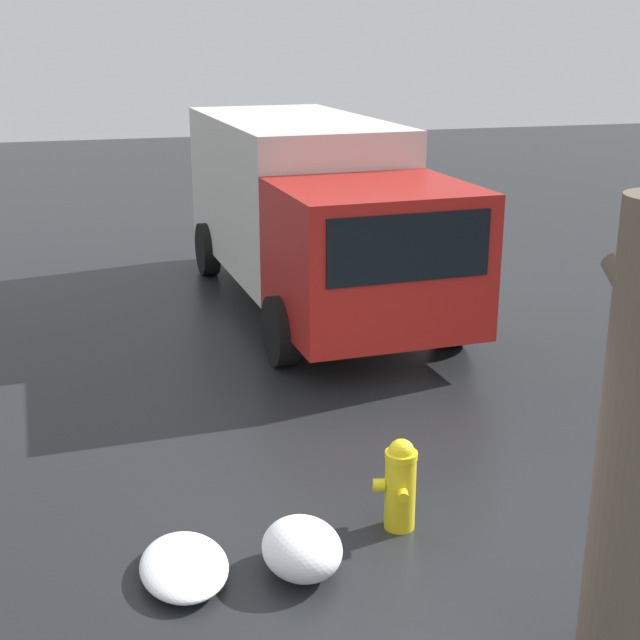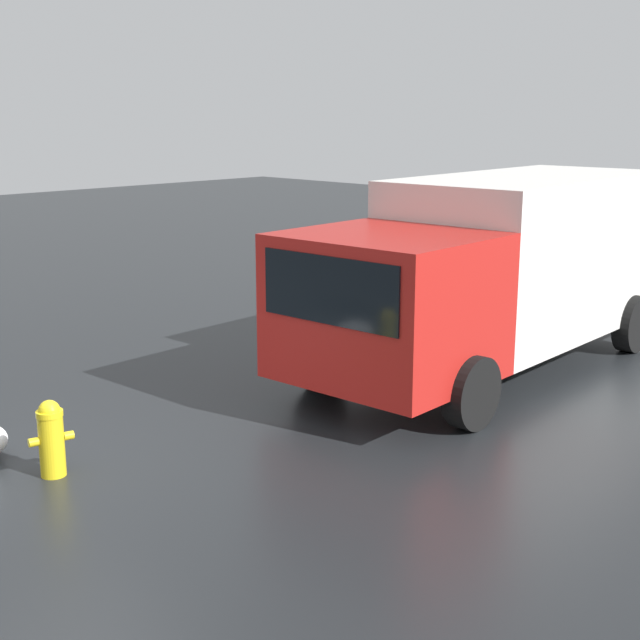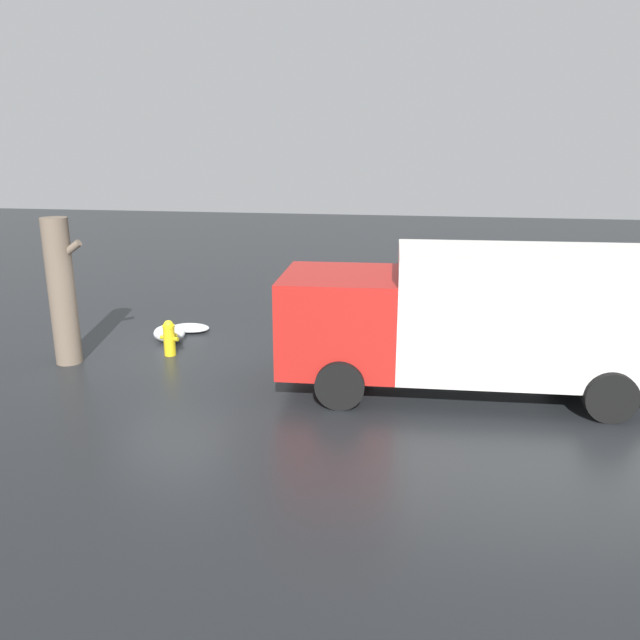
% 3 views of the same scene
% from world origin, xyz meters
% --- Properties ---
extents(ground_plane, '(60.00, 60.00, 0.00)m').
position_xyz_m(ground_plane, '(0.00, 0.00, 0.00)').
color(ground_plane, black).
extents(fire_hydrant, '(0.47, 0.38, 0.82)m').
position_xyz_m(fire_hydrant, '(0.00, 0.00, 0.42)').
color(fire_hydrant, yellow).
rests_on(fire_hydrant, ground_plane).
extents(delivery_truck, '(7.23, 2.94, 2.76)m').
position_xyz_m(delivery_truck, '(6.66, -0.98, 1.51)').
color(delivery_truck, red).
rests_on(delivery_truck, ground_plane).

